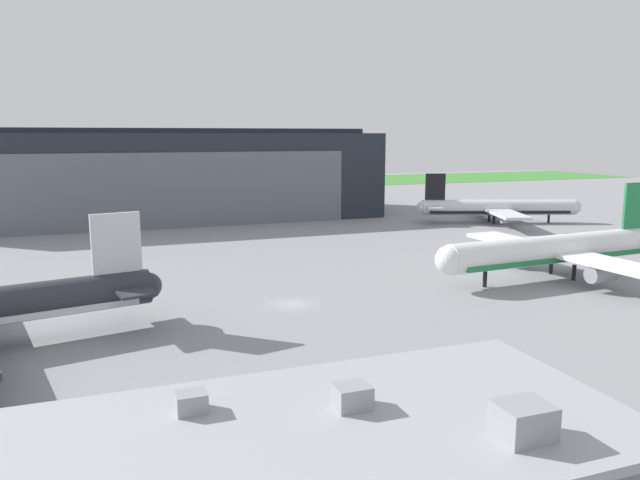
{
  "coord_description": "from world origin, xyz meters",
  "views": [
    {
      "loc": [
        -20.55,
        -66.31,
        20.15
      ],
      "look_at": [
        11.48,
        21.52,
        3.61
      ],
      "focal_mm": 33.37,
      "sensor_mm": 36.0,
      "label": 1
    }
  ],
  "objects_px": {
    "airliner_near_left": "(556,250)",
    "airliner_far_left": "(498,208)",
    "maintenance_hangar": "(174,175)",
    "baggage_tug": "(576,239)"
  },
  "relations": [
    {
      "from": "maintenance_hangar",
      "to": "airliner_near_left",
      "type": "height_order",
      "value": "maintenance_hangar"
    },
    {
      "from": "airliner_far_left",
      "to": "baggage_tug",
      "type": "height_order",
      "value": "airliner_far_left"
    },
    {
      "from": "maintenance_hangar",
      "to": "baggage_tug",
      "type": "height_order",
      "value": "maintenance_hangar"
    },
    {
      "from": "baggage_tug",
      "to": "maintenance_hangar",
      "type": "bearing_deg",
      "value": 135.51
    },
    {
      "from": "airliner_near_left",
      "to": "airliner_far_left",
      "type": "height_order",
      "value": "airliner_near_left"
    },
    {
      "from": "maintenance_hangar",
      "to": "baggage_tug",
      "type": "relative_size",
      "value": 21.21
    },
    {
      "from": "maintenance_hangar",
      "to": "airliner_far_left",
      "type": "distance_m",
      "value": 78.08
    },
    {
      "from": "airliner_near_left",
      "to": "baggage_tug",
      "type": "distance_m",
      "value": 29.45
    },
    {
      "from": "airliner_near_left",
      "to": "maintenance_hangar",
      "type": "bearing_deg",
      "value": 117.43
    },
    {
      "from": "baggage_tug",
      "to": "airliner_near_left",
      "type": "bearing_deg",
      "value": -138.69
    }
  ]
}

